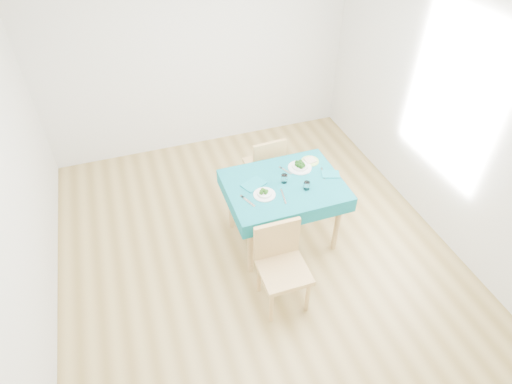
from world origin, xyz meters
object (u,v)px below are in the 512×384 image
object	(u,v)px
chair_near	(284,263)
bowl_far	(300,165)
chair_far	(263,161)
bowl_near	(265,193)
table	(283,212)
side_plate	(310,161)

from	to	relation	value
chair_near	bowl_far	world-z (taller)	chair_near
chair_far	bowl_near	bearing A→B (deg)	67.34
table	chair_far	distance (m)	0.78
chair_near	bowl_near	xyz separation A→B (m)	(0.06, 0.68, 0.25)
table	side_plate	size ratio (longest dim) A/B	6.13
bowl_near	chair_near	bearing A→B (deg)	-94.96
bowl_near	chair_far	bearing A→B (deg)	70.66
chair_far	side_plate	xyz separation A→B (m)	(0.34, -0.52, 0.28)
table	chair_near	bearing A→B (deg)	-111.43
table	side_plate	bearing A→B (deg)	32.73
chair_far	bowl_far	bearing A→B (deg)	104.46
chair_far	bowl_near	xyz separation A→B (m)	(-0.30, -0.87, 0.31)
table	chair_near	distance (m)	0.84
side_plate	chair_near	bearing A→B (deg)	-124.27
chair_far	bowl_near	distance (m)	0.97
table	side_plate	world-z (taller)	side_plate
chair_near	bowl_near	distance (m)	0.72
bowl_far	side_plate	xyz separation A→B (m)	(0.15, 0.07, -0.03)
bowl_far	side_plate	size ratio (longest dim) A/B	1.31
side_plate	table	bearing A→B (deg)	-147.27
table	bowl_near	size ratio (longest dim) A/B	5.36
chair_far	chair_near	bearing A→B (deg)	73.45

